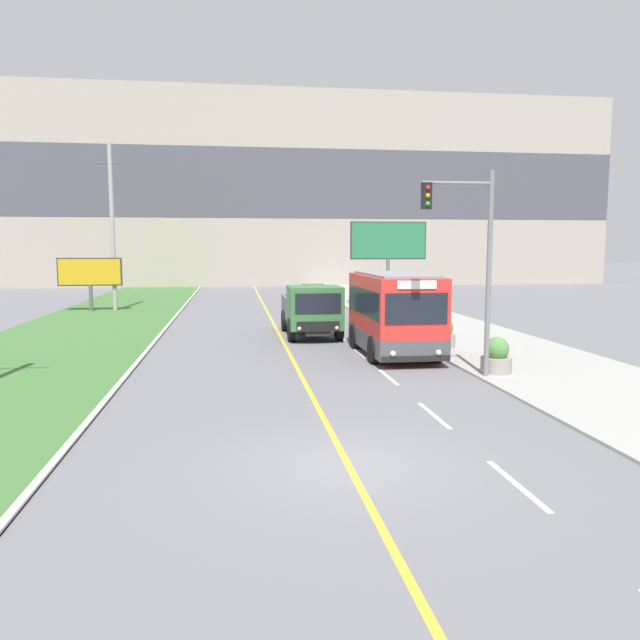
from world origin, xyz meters
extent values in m
plane|color=slate|center=(0.00, 0.00, 0.00)|extent=(300.00, 300.00, 0.00)
cube|color=#B2B2AD|center=(-5.58, 0.00, 0.04)|extent=(0.16, 140.00, 0.08)
cube|color=gold|center=(0.00, 0.00, 0.00)|extent=(0.14, 140.00, 0.01)
cube|color=silver|center=(2.75, -1.40, 0.00)|extent=(0.12, 2.40, 0.01)
cube|color=silver|center=(2.75, 3.20, 0.00)|extent=(0.12, 2.40, 0.01)
cube|color=silver|center=(2.75, 7.80, 0.00)|extent=(0.12, 2.40, 0.01)
cube|color=silver|center=(2.75, 12.40, 0.00)|extent=(0.12, 2.40, 0.01)
cube|color=silver|center=(2.75, 17.00, 0.00)|extent=(0.12, 2.40, 0.01)
cube|color=silver|center=(2.75, 21.60, 0.00)|extent=(0.12, 2.40, 0.01)
cube|color=silver|center=(2.75, 26.20, 0.00)|extent=(0.12, 2.40, 0.01)
cube|color=silver|center=(2.75, 30.80, 0.00)|extent=(0.12, 2.40, 0.01)
cube|color=silver|center=(2.75, 35.40, 0.00)|extent=(0.12, 2.40, 0.01)
cube|color=#A89E8E|center=(0.00, 59.17, 10.34)|extent=(80.00, 8.00, 20.69)
cube|color=#4C4C56|center=(0.00, 55.15, 10.86)|extent=(80.00, 0.04, 7.24)
cube|color=red|center=(3.96, 11.77, 1.67)|extent=(2.45, 5.79, 2.80)
cube|color=#4C4C51|center=(3.96, 11.77, 0.62)|extent=(2.47, 5.81, 0.70)
cube|color=black|center=(3.96, 11.77, 2.09)|extent=(2.47, 5.33, 0.98)
cube|color=gray|center=(3.96, 11.77, 3.11)|extent=(2.08, 5.21, 0.08)
cube|color=black|center=(3.96, 8.85, 2.09)|extent=(2.16, 0.04, 1.03)
cube|color=black|center=(3.96, 8.84, 0.38)|extent=(2.40, 0.06, 0.20)
sphere|color=#F4EAB2|center=(3.16, 8.83, 0.57)|extent=(0.20, 0.20, 0.20)
sphere|color=#F4EAB2|center=(4.76, 8.83, 0.57)|extent=(0.20, 0.20, 0.20)
cube|color=white|center=(3.96, 8.85, 2.89)|extent=(1.35, 0.04, 0.28)
cylinder|color=black|center=(2.80, 10.15, 0.50)|extent=(0.28, 1.00, 1.00)
cylinder|color=black|center=(5.12, 10.15, 0.50)|extent=(0.28, 1.00, 1.00)
cylinder|color=black|center=(2.80, 13.62, 0.50)|extent=(0.28, 1.00, 1.00)
cylinder|color=black|center=(5.12, 13.62, 0.50)|extent=(0.28, 1.00, 1.00)
cube|color=black|center=(1.43, 17.89, 0.45)|extent=(1.04, 6.07, 0.20)
cube|color=#38753D|center=(1.43, 16.01, 1.48)|extent=(2.31, 2.30, 1.88)
cube|color=black|center=(1.43, 14.84, 1.77)|extent=(1.97, 0.04, 0.84)
cube|color=black|center=(1.43, 14.83, 0.77)|extent=(1.85, 0.06, 0.44)
sphere|color=silver|center=(0.62, 14.82, 0.70)|extent=(0.18, 0.18, 0.18)
sphere|color=silver|center=(2.24, 14.82, 0.70)|extent=(0.18, 0.18, 0.18)
cube|color=slate|center=(1.43, 19.17, 0.61)|extent=(2.20, 3.52, 0.12)
cube|color=slate|center=(0.39, 19.17, 1.13)|extent=(0.12, 3.52, 1.17)
cube|color=slate|center=(2.47, 19.17, 1.13)|extent=(0.12, 3.52, 1.17)
cube|color=slate|center=(1.43, 17.47, 1.13)|extent=(2.20, 0.12, 1.17)
cube|color=slate|center=(1.43, 20.87, 1.13)|extent=(2.20, 0.12, 1.17)
cube|color=slate|center=(1.43, 17.47, 1.83)|extent=(2.20, 0.12, 0.24)
cylinder|color=black|center=(0.37, 15.78, 0.52)|extent=(0.30, 1.04, 1.04)
cylinder|color=black|center=(2.49, 15.78, 0.52)|extent=(0.30, 1.04, 1.04)
cylinder|color=black|center=(0.37, 19.34, 0.52)|extent=(0.30, 1.04, 1.04)
cylinder|color=black|center=(2.49, 19.34, 0.52)|extent=(0.30, 1.04, 1.04)
cube|color=black|center=(3.68, 33.33, 0.49)|extent=(1.80, 4.30, 0.61)
cube|color=black|center=(3.68, 33.44, 1.12)|extent=(1.53, 2.36, 0.65)
cylinder|color=black|center=(2.87, 32.04, 0.31)|extent=(0.18, 0.62, 0.62)
cylinder|color=black|center=(4.49, 32.04, 0.31)|extent=(0.18, 0.62, 0.62)
cylinder|color=black|center=(2.87, 34.62, 0.31)|extent=(0.18, 0.62, 0.62)
cylinder|color=black|center=(4.49, 34.62, 0.31)|extent=(0.18, 0.62, 0.62)
cylinder|color=#9E9E99|center=(-9.85, 30.84, 5.39)|extent=(0.28, 0.28, 10.77)
cylinder|color=#4C4C4C|center=(-9.85, 30.84, 9.48)|extent=(1.80, 0.08, 0.08)
cylinder|color=slate|center=(5.77, 7.20, 3.24)|extent=(0.16, 0.16, 6.48)
cylinder|color=slate|center=(4.67, 7.20, 6.08)|extent=(2.20, 0.10, 0.10)
cube|color=black|center=(3.71, 7.20, 5.68)|extent=(0.28, 0.24, 0.80)
sphere|color=red|center=(3.71, 7.07, 5.92)|extent=(0.14, 0.14, 0.14)
sphere|color=orange|center=(3.71, 7.07, 5.68)|extent=(0.14, 0.14, 0.14)
sphere|color=green|center=(3.71, 7.07, 5.44)|extent=(0.14, 0.14, 0.14)
cylinder|color=#59595B|center=(8.75, 31.92, 1.68)|extent=(0.24, 0.24, 3.37)
cube|color=#333333|center=(8.75, 31.92, 4.61)|extent=(5.44, 0.20, 2.65)
cube|color=#287547|center=(8.75, 31.81, 4.61)|extent=(5.28, 0.02, 2.49)
cylinder|color=#59595B|center=(-11.33, 30.66, 0.87)|extent=(0.24, 0.24, 1.74)
cube|color=#333333|center=(-11.33, 30.66, 2.56)|extent=(4.02, 0.20, 1.81)
cube|color=gold|center=(-11.33, 30.55, 2.56)|extent=(3.86, 0.02, 1.65)
cylinder|color=gray|center=(6.31, 7.67, 0.33)|extent=(0.99, 0.99, 0.50)
sphere|color=#518442|center=(6.31, 7.67, 0.86)|extent=(0.80, 0.80, 0.80)
cylinder|color=gray|center=(6.37, 12.95, 0.35)|extent=(0.93, 0.93, 0.54)
sphere|color=#518442|center=(6.37, 12.95, 0.88)|extent=(0.74, 0.74, 0.74)
cylinder|color=gray|center=(6.43, 18.24, 0.36)|extent=(0.96, 0.96, 0.55)
sphere|color=#518442|center=(6.43, 18.24, 0.90)|extent=(0.77, 0.77, 0.77)
cylinder|color=gray|center=(6.24, 23.52, 0.35)|extent=(0.93, 0.93, 0.53)
sphere|color=#518442|center=(6.24, 23.52, 0.87)|extent=(0.74, 0.74, 0.74)
camera|label=1|loc=(-2.11, -11.33, 4.14)|focal=35.00mm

